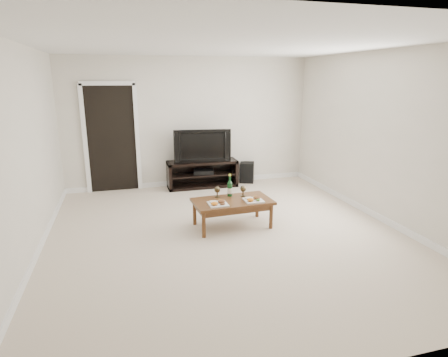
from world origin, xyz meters
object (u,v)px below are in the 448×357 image
(television, at_px, (202,145))
(coffee_table, at_px, (232,213))
(subwoofer, at_px, (247,172))
(media_console, at_px, (202,174))

(television, height_order, coffee_table, television)
(subwoofer, relative_size, coffee_table, 0.37)
(subwoofer, bearing_deg, coffee_table, -91.43)
(media_console, relative_size, subwoofer, 3.31)
(television, relative_size, coffee_table, 0.98)
(television, bearing_deg, subwoofer, 12.36)
(television, height_order, subwoofer, television)
(coffee_table, bearing_deg, media_console, 89.44)
(subwoofer, bearing_deg, television, -151.64)
(media_console, bearing_deg, television, 0.00)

